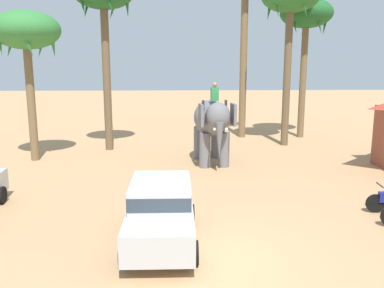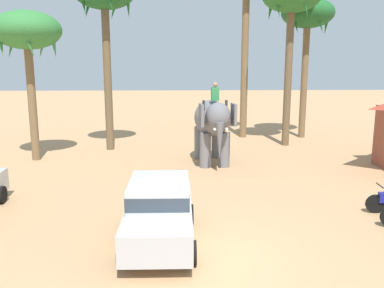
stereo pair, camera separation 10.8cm
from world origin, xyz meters
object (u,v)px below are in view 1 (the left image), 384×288
car_sedan_foreground (161,209)px  palm_tree_near_hut (306,18)px  elephant_with_mahout (212,122)px  palm_tree_far_back (26,34)px  palm_tree_left_of_road (290,2)px

car_sedan_foreground → palm_tree_near_hut: (8.39, 15.42, 6.47)m
car_sedan_foreground → palm_tree_near_hut: 18.71m
elephant_with_mahout → palm_tree_far_back: palm_tree_far_back is taller
car_sedan_foreground → elephant_with_mahout: elephant_with_mahout is taller
elephant_with_mahout → car_sedan_foreground: bearing=-103.6°
elephant_with_mahout → palm_tree_near_hut: palm_tree_near_hut is taller
elephant_with_mahout → palm_tree_near_hut: (6.29, 6.75, 5.41)m
palm_tree_near_hut → palm_tree_left_of_road: (-1.69, -2.51, 0.57)m
palm_tree_near_hut → palm_tree_left_of_road: palm_tree_left_of_road is taller
elephant_with_mahout → palm_tree_near_hut: bearing=47.0°
elephant_with_mahout → palm_tree_far_back: (-8.66, 1.03, 4.06)m
palm_tree_near_hut → palm_tree_far_back: bearing=-159.1°
car_sedan_foreground → elephant_with_mahout: (2.10, 8.67, 1.06)m
elephant_with_mahout → palm_tree_left_of_road: palm_tree_left_of_road is taller
palm_tree_left_of_road → palm_tree_far_back: bearing=-166.4°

